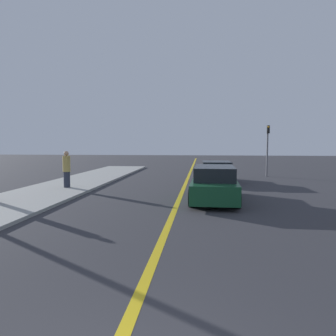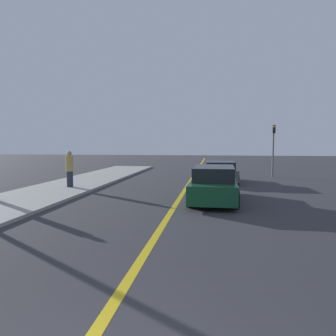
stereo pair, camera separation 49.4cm
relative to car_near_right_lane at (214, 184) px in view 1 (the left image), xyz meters
name	(u,v)px [view 1 (the left image)]	position (x,y,z in m)	size (l,w,h in m)	color
road_center_line	(187,181)	(-1.45, 6.71, -0.68)	(0.20, 60.00, 0.01)	gold
sidewalk_left	(65,187)	(-7.70, 3.08, -0.63)	(3.62, 28.73, 0.12)	#9E9E99
car_near_right_lane	(214,184)	(0.00, 0.00, 0.00)	(1.99, 4.83, 1.43)	#144728
car_ahead_center	(216,172)	(0.34, 6.51, -0.07)	(2.12, 4.10, 1.26)	#4C5156
pedestrian_far_standing	(67,169)	(-7.31, 2.45, 0.35)	(0.38, 0.38, 1.84)	#282D3D
traffic_light	(268,145)	(4.05, 10.18, 1.54)	(0.18, 0.40, 3.58)	slate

